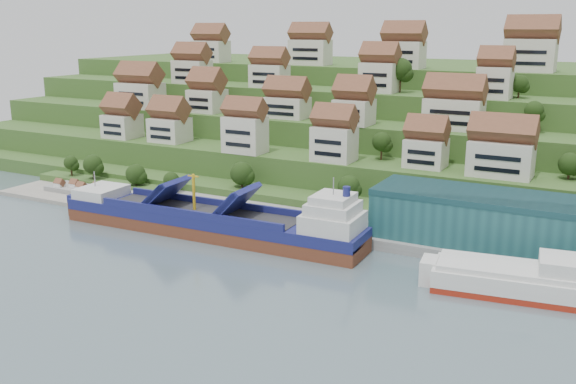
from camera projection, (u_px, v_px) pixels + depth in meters
The scene contains 11 objects.
ground at pixel (251, 243), 133.35m from camera, with size 300.00×300.00×0.00m, color slate.
quay at pixel (368, 233), 136.76m from camera, with size 180.00×14.00×2.20m, color gray.
pebble_beach at pixel (88, 195), 169.91m from camera, with size 45.00×20.00×1.00m, color gray.
hillside at pixel (408, 126), 219.04m from camera, with size 260.00×128.00×31.00m.
hillside_village at pixel (365, 97), 179.34m from camera, with size 158.65×63.52×29.24m.
hillside_trees at pixel (329, 132), 168.68m from camera, with size 140.20×61.88×31.83m.
warehouse at pixel (530, 224), 122.34m from camera, with size 60.00×15.00×10.00m, color #215659.
flagpole at pixel (351, 211), 131.89m from camera, with size 1.28×0.16×8.00m.
beach_huts at pixel (78, 189), 169.35m from camera, with size 14.40×3.70×2.20m.
cargo_ship at pixel (217, 222), 137.50m from camera, with size 70.65×13.14×15.50m.
second_ship at pixel (520, 281), 107.70m from camera, with size 28.45×13.71×7.93m.
Camera 1 is at (66.22, -107.84, 44.06)m, focal length 40.00 mm.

